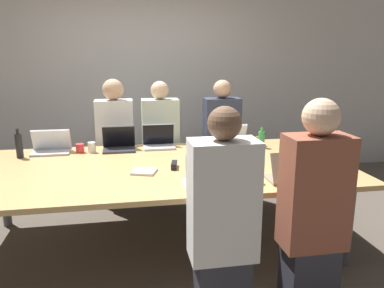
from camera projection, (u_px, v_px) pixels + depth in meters
ground_plane at (159, 242)px, 3.37m from camera, size 24.00×24.00×0.00m
curtain_wall at (143, 74)px, 4.98m from camera, size 12.00×0.06×2.80m
conference_table at (157, 171)px, 3.21m from camera, size 3.25×1.59×0.73m
laptop_near_right at (291, 173)px, 2.78m from camera, size 0.34×0.23×0.23m
person_near_right at (313, 212)px, 2.36m from camera, size 0.40×0.24×1.40m
cup_near_right at (255, 177)px, 2.74m from camera, size 0.08×0.08×0.09m
laptop_near_midright at (210, 178)px, 2.64m from camera, size 0.36×0.25×0.26m
person_near_midright at (223, 224)px, 2.23m from camera, size 0.40×0.24×1.37m
laptop_far_right at (231, 139)px, 3.88m from camera, size 0.35×0.23×0.22m
person_far_right at (221, 142)px, 4.29m from camera, size 0.40×0.24×1.38m
cup_far_right at (259, 141)px, 3.88m from camera, size 0.09×0.09×0.10m
bottle_far_right at (261, 139)px, 3.79m from camera, size 0.06×0.06×0.20m
laptop_far_midleft at (119, 143)px, 3.70m from camera, size 0.32×0.23×0.24m
person_far_midleft at (116, 145)px, 4.11m from camera, size 0.40×0.24×1.40m
cup_far_midleft at (92, 147)px, 3.61m from camera, size 0.08×0.08×0.10m
laptop_far_center at (159, 141)px, 3.81m from camera, size 0.32×0.23×0.23m
person_far_center at (161, 145)px, 4.19m from camera, size 0.40×0.24×1.37m
laptop_far_left at (51, 146)px, 3.59m from camera, size 0.36×0.23×0.23m
cup_far_left at (80, 148)px, 3.61m from camera, size 0.08×0.08×0.09m
bottle_far_left at (19, 145)px, 3.41m from camera, size 0.06×0.06×0.27m
stapler at (174, 165)px, 3.12m from camera, size 0.07×0.16×0.05m
notebook at (144, 172)px, 3.00m from camera, size 0.23×0.22×0.02m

